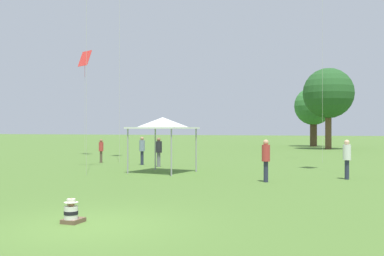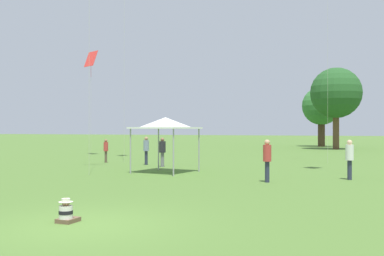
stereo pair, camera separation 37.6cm
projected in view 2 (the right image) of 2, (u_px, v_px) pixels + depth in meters
name	position (u px, v px, depth m)	size (l,w,h in m)	color
ground_plane	(84.00, 225.00, 10.26)	(300.00, 300.00, 0.00)	#4C702D
seated_toddler	(66.00, 212.00, 10.55)	(0.40, 0.50, 0.58)	brown
person_standing_0	(106.00, 148.00, 29.59)	(0.42, 0.42, 1.54)	brown
person_standing_1	(146.00, 148.00, 27.71)	(0.46, 0.46, 1.73)	#282D42
person_standing_2	(267.00, 157.00, 18.55)	(0.48, 0.48, 1.77)	#282D42
person_standing_6	(350.00, 156.00, 19.47)	(0.48, 0.48, 1.74)	#282D42
person_standing_7	(162.00, 150.00, 26.24)	(0.53, 0.53, 1.71)	slate
canopy_tent	(165.00, 123.00, 22.69)	(3.09, 3.09, 2.80)	white
kite_2	(91.00, 60.00, 37.44)	(1.47, 1.00, 8.73)	red
distant_tree_0	(321.00, 106.00, 56.64)	(4.83, 4.83, 7.57)	#473323
distant_tree_1	(336.00, 93.00, 48.86)	(5.52, 5.52, 8.92)	brown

